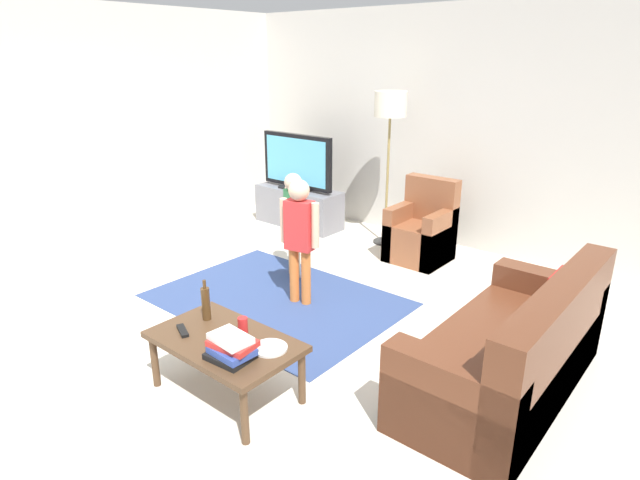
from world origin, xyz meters
The scene contains 17 objects.
ground centered at (0.00, 0.00, 0.00)m, with size 7.80×7.80×0.00m, color beige.
wall_back centered at (0.00, 3.00, 1.35)m, with size 6.00×0.12×2.70m, color silver.
wall_left centered at (-3.00, 0.00, 1.35)m, with size 0.12×6.00×2.70m, color silver.
area_rug centered at (-0.41, 0.47, 0.00)m, with size 2.20×1.60×0.01m, color #33477A.
tv_stand centered at (-1.79, 2.30, 0.24)m, with size 1.20×0.44×0.50m.
tv centered at (-1.79, 2.28, 0.85)m, with size 1.10×0.28×0.71m.
couch centered at (1.81, 0.46, 0.29)m, with size 0.80×1.80×0.86m.
armchair centered at (0.09, 2.26, 0.30)m, with size 0.60×0.60×0.90m.
floor_lamp centered at (-0.52, 2.45, 1.54)m, with size 0.36×0.36×1.78m.
child_near_tv centered at (-0.67, 1.00, 0.65)m, with size 0.33×0.22×1.07m.
child_center centered at (-0.21, 0.57, 0.69)m, with size 0.38×0.19×1.15m.
coffee_table centered at (0.34, -0.78, 0.37)m, with size 1.00×0.60×0.42m.
book_stack centered at (0.56, -0.90, 0.49)m, with size 0.30×0.25×0.16m.
bottle centered at (0.04, -0.68, 0.54)m, with size 0.06×0.06×0.30m.
tv_remote centered at (0.06, -0.90, 0.43)m, with size 0.17×0.05×0.02m, color black.
soda_can centered at (0.39, -0.66, 0.48)m, with size 0.07×0.07×0.12m, color red.
plate centered at (0.66, -0.68, 0.43)m, with size 0.22×0.22×0.02m.
Camera 1 is at (2.76, -2.70, 2.17)m, focal length 29.68 mm.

